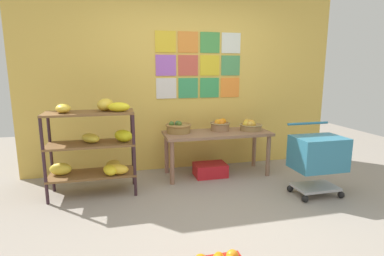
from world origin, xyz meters
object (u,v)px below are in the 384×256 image
Objects in this scene: shopping_cart at (318,155)px; display_table at (217,138)px; fruit_basket_centre at (220,125)px; produce_crate_under_table at (210,170)px; fruit_basket_back_right at (178,128)px; banana_shelf_unit at (97,143)px; fruit_basket_right at (250,126)px.

display_table is at bearing 134.76° from shopping_cart.
fruit_basket_centre is at bearing 50.06° from display_table.
display_table is at bearing -129.94° from fruit_basket_centre.
fruit_basket_centre is 0.66m from produce_crate_under_table.
display_table is 0.20m from fruit_basket_centre.
fruit_basket_back_right is at bearing 145.11° from shopping_cart.
display_table is 4.14× the size of fruit_basket_back_right.
banana_shelf_unit is at bearing 166.45° from shopping_cart.
fruit_basket_centre reaches higher than display_table.
produce_crate_under_table is at bearing -18.21° from fruit_basket_back_right.
shopping_cart reaches higher than fruit_basket_centre.
display_table is 0.52m from fruit_basket_right.
produce_crate_under_table is (-0.11, -0.05, -0.45)m from display_table.
produce_crate_under_table is (0.43, -0.14, -0.61)m from fruit_basket_back_right.
produce_crate_under_table is 1.45m from shopping_cart.
fruit_basket_centre reaches higher than fruit_basket_right.
fruit_basket_back_right is at bearing 179.39° from fruit_basket_centre.
fruit_basket_back_right reaches higher than fruit_basket_right.
fruit_basket_back_right is 1.04m from fruit_basket_right.
banana_shelf_unit reaches higher than fruit_basket_right.
fruit_basket_right is (1.04, -0.10, -0.00)m from fruit_basket_back_right.
fruit_basket_back_right is at bearing 170.12° from display_table.
fruit_basket_back_right is (-0.54, 0.09, 0.15)m from display_table.
shopping_cart is at bearing -51.35° from fruit_basket_centre.
fruit_basket_centre reaches higher than fruit_basket_back_right.
produce_crate_under_table is (1.50, 0.26, -0.55)m from banana_shelf_unit.
fruit_basket_centre is at bearing 36.37° from produce_crate_under_table.
banana_shelf_unit reaches higher than produce_crate_under_table.
display_table is 3.35× the size of produce_crate_under_table.
shopping_cart is (0.93, -0.98, -0.05)m from display_table.
fruit_basket_right is at bearing 115.07° from shopping_cart.
fruit_basket_centre is (1.68, 0.39, 0.07)m from banana_shelf_unit.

